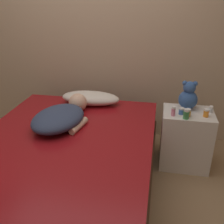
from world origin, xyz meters
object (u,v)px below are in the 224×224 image
(bottle_pink, at_px, (173,111))
(bottle_green, at_px, (186,114))
(bottle_orange, at_px, (206,113))
(pillow, at_px, (90,98))
(bottle_amber, at_px, (188,113))
(bottle_clear, at_px, (211,109))
(bottle_blue, at_px, (182,111))
(teddy_bear, at_px, (188,97))
(person_lying, at_px, (62,116))

(bottle_pink, xyz_separation_m, bottle_green, (0.11, -0.05, 0.00))
(bottle_pink, xyz_separation_m, bottle_orange, (0.30, 0.03, -0.01))
(bottle_pink, distance_m, bottle_green, 0.12)
(pillow, height_order, bottle_amber, pillow)
(bottle_orange, xyz_separation_m, bottle_green, (-0.19, -0.08, 0.01))
(bottle_clear, relative_size, bottle_green, 0.69)
(bottle_pink, height_order, bottle_amber, bottle_pink)
(bottle_blue, bearing_deg, teddy_bear, 67.44)
(pillow, relative_size, bottle_clear, 9.76)
(person_lying, bearing_deg, bottle_blue, 26.74)
(pillow, xyz_separation_m, bottle_clear, (1.24, -0.12, 0.02))
(pillow, distance_m, bottle_amber, 1.05)
(teddy_bear, bearing_deg, person_lying, -158.33)
(bottle_amber, height_order, bottle_green, bottle_green)
(bottle_orange, bearing_deg, person_lying, -167.56)
(person_lying, height_order, bottle_clear, person_lying)
(pillow, relative_size, bottle_blue, 9.93)
(bottle_pink, distance_m, bottle_clear, 0.39)
(bottle_pink, bearing_deg, bottle_blue, 33.08)
(bottle_clear, bearing_deg, teddy_bear, 165.06)
(pillow, xyz_separation_m, bottle_amber, (1.02, -0.25, 0.02))
(person_lying, xyz_separation_m, bottle_orange, (1.32, 0.29, 0.01))
(pillow, relative_size, teddy_bear, 2.22)
(teddy_bear, bearing_deg, bottle_pink, -124.96)
(bottle_clear, bearing_deg, pillow, 174.37)
(person_lying, distance_m, bottle_blue, 1.14)
(pillow, relative_size, bottle_orange, 8.12)
(bottle_clear, relative_size, bottle_blue, 1.02)
(pillow, distance_m, bottle_green, 1.04)
(bottle_amber, xyz_separation_m, bottle_clear, (0.23, 0.12, -0.00))
(pillow, bearing_deg, bottle_blue, -12.63)
(person_lying, bearing_deg, bottle_pink, 25.21)
(person_lying, bearing_deg, bottle_orange, 23.45)
(bottle_clear, bearing_deg, bottle_blue, -161.92)
(bottle_orange, distance_m, bottle_green, 0.20)
(person_lying, distance_m, bottle_clear, 1.44)
(person_lying, height_order, teddy_bear, teddy_bear)
(bottle_pink, xyz_separation_m, bottle_amber, (0.14, 0.02, -0.01))
(person_lying, relative_size, bottle_blue, 12.22)
(bottle_amber, bearing_deg, bottle_clear, 28.90)
(bottle_orange, height_order, bottle_clear, bottle_orange)
(bottle_pink, height_order, bottle_green, bottle_green)
(bottle_clear, bearing_deg, person_lying, -163.78)
(bottle_orange, bearing_deg, teddy_bear, 133.54)
(pillow, distance_m, bottle_blue, 0.98)
(bottle_clear, xyz_separation_m, bottle_blue, (-0.28, -0.09, -0.00))
(teddy_bear, xyz_separation_m, bottle_pink, (-0.14, -0.20, -0.08))
(bottle_blue, distance_m, bottle_green, 0.10)
(teddy_bear, distance_m, bottle_amber, 0.20)
(person_lying, xyz_separation_m, bottle_green, (1.13, 0.21, 0.02))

